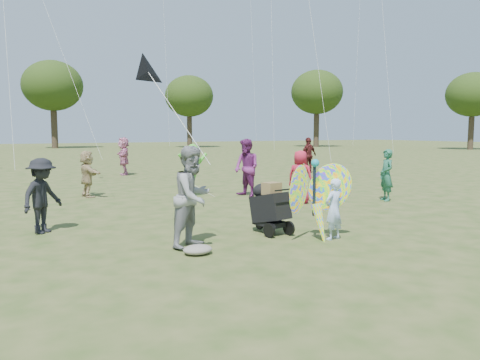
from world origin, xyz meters
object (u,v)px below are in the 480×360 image
object	(u,v)px
crowd_j	(124,156)
alien_kite	(193,167)
child_girl	(334,209)
crowd_f	(386,175)
crowd_a	(300,177)
crowd_b	(42,196)
butterfly_kite	(317,199)
crowd_d	(87,174)
crowd_h	(308,155)
adult_man	(193,197)
crowd_e	(247,168)
jogging_stroller	(269,204)

from	to	relation	value
crowd_j	alien_kite	size ratio (longest dim) A/B	1.07
child_girl	crowd_f	world-z (taller)	crowd_f
crowd_a	crowd_b	world-z (taller)	crowd_b
crowd_f	crowd_j	world-z (taller)	crowd_j
crowd_j	butterfly_kite	xyz separation A→B (m)	(-0.08, -15.59, -0.10)
crowd_d	crowd_h	xyz separation A→B (m)	(11.65, 3.80, 0.15)
adult_man	crowd_f	bearing A→B (deg)	-12.08
alien_kite	crowd_h	bearing A→B (deg)	31.81
crowd_j	crowd_h	bearing A→B (deg)	78.85
child_girl	butterfly_kite	size ratio (longest dim) A/B	0.67
crowd_j	butterfly_kite	distance (m)	15.59
crowd_e	alien_kite	bearing A→B (deg)	-128.64
jogging_stroller	adult_man	bearing A→B (deg)	178.12
butterfly_kite	crowd_f	bearing A→B (deg)	32.32
crowd_e	crowd_h	world-z (taller)	crowd_e
butterfly_kite	crowd_e	bearing A→B (deg)	73.84
child_girl	crowd_f	size ratio (longest dim) A/B	0.76
crowd_j	alien_kite	bearing A→B (deg)	10.83
adult_man	child_girl	bearing A→B (deg)	-47.19
child_girl	crowd_a	distance (m)	4.75
crowd_a	crowd_d	distance (m)	6.92
crowd_d	butterfly_kite	size ratio (longest dim) A/B	0.84
crowd_f	jogging_stroller	size ratio (longest dim) A/B	1.45
crowd_h	alien_kite	bearing A→B (deg)	18.66
crowd_b	crowd_d	bearing A→B (deg)	28.09
adult_man	butterfly_kite	bearing A→B (deg)	-47.05
jogging_stroller	crowd_d	bearing A→B (deg)	95.73
child_girl	crowd_f	xyz separation A→B (m)	(4.79, 3.36, 0.19)
crowd_d	alien_kite	distance (m)	3.45
child_girl	crowd_d	world-z (taller)	crowd_d
crowd_h	crowd_j	bearing A→B (deg)	-34.33
child_girl	adult_man	xyz separation A→B (m)	(-2.68, 0.77, 0.33)
crowd_e	crowd_f	world-z (taller)	crowd_e
crowd_f	butterfly_kite	world-z (taller)	butterfly_kite
child_girl	crowd_j	distance (m)	15.70
crowd_j	child_girl	bearing A→B (deg)	10.98
crowd_d	jogging_stroller	xyz separation A→B (m)	(2.43, -7.42, -0.15)
adult_man	crowd_h	xyz separation A→B (m)	(11.09, 11.56, -0.03)
jogging_stroller	crowd_a	bearing A→B (deg)	33.72
crowd_a	jogging_stroller	bearing A→B (deg)	99.59
adult_man	butterfly_kite	xyz separation A→B (m)	(2.34, -0.67, -0.12)
crowd_e	crowd_j	xyz separation A→B (m)	(-1.69, 9.49, -0.02)
crowd_a	crowd_e	distance (m)	2.13
child_girl	jogging_stroller	distance (m)	1.38
crowd_f	alien_kite	world-z (taller)	alien_kite
crowd_e	butterfly_kite	size ratio (longest dim) A/B	1.05
jogging_stroller	crowd_b	bearing A→B (deg)	139.90
butterfly_kite	crowd_h	bearing A→B (deg)	54.41
crowd_a	crowd_e	xyz separation A→B (m)	(-0.75, 1.98, 0.16)
crowd_e	jogging_stroller	world-z (taller)	crowd_e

